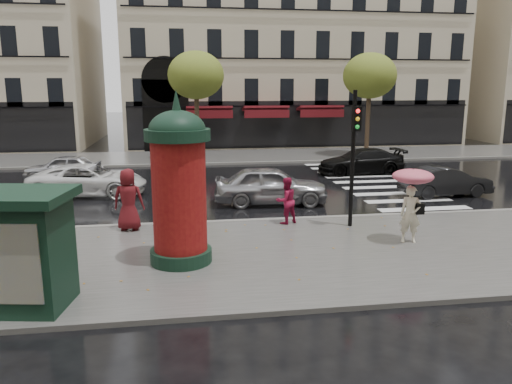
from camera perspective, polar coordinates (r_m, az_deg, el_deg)
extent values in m
plane|color=black|center=(14.19, 4.28, -6.66)|extent=(160.00, 160.00, 0.00)
cube|color=#474744|center=(13.71, 4.75, -7.08)|extent=(90.00, 7.00, 0.12)
cube|color=#474744|center=(32.55, -3.18, 4.07)|extent=(90.00, 6.00, 0.12)
cube|color=slate|center=(16.98, 2.03, -3.25)|extent=(90.00, 0.25, 0.14)
cube|color=slate|center=(29.59, -2.62, 3.30)|extent=(90.00, 0.25, 0.14)
cube|color=silver|center=(24.85, 12.89, 1.19)|extent=(3.60, 11.75, 0.01)
cube|color=#B7A88C|center=(44.38, 3.39, 19.04)|extent=(26.00, 14.00, 20.00)
cylinder|color=#38281C|center=(31.18, -6.76, 8.35)|extent=(0.28, 0.28, 5.20)
ellipsoid|color=#496720|center=(31.12, -6.88, 13.13)|extent=(3.40, 3.40, 2.89)
cylinder|color=#38281C|center=(33.41, 12.66, 8.38)|extent=(0.28, 0.28, 5.20)
ellipsoid|color=#496720|center=(33.36, 12.87, 12.84)|extent=(3.40, 3.40, 2.89)
imported|color=beige|center=(14.93, 17.24, -2.45)|extent=(0.68, 0.54, 1.65)
cylinder|color=black|center=(14.81, 17.37, -0.38)|extent=(0.02, 0.02, 1.05)
ellipsoid|color=#E12A78|center=(14.71, 17.50, 1.71)|extent=(1.15, 1.15, 0.40)
cone|color=black|center=(14.67, 17.56, 2.60)|extent=(0.04, 0.04, 0.09)
cube|color=black|center=(14.94, 18.23, -1.85)|extent=(0.24, 0.11, 0.31)
imported|color=maroon|center=(16.27, 3.45, -0.98)|extent=(0.91, 0.83, 1.53)
imported|color=#571116|center=(15.96, -14.37, -0.84)|extent=(1.02, 0.74, 1.94)
cylinder|color=black|center=(13.03, -8.54, -7.15)|extent=(1.57, 1.57, 0.34)
cylinder|color=maroon|center=(12.61, -8.76, -0.38)|extent=(1.35, 1.35, 2.80)
cylinder|color=black|center=(12.38, -8.98, 6.48)|extent=(1.62, 1.62, 0.28)
ellipsoid|color=black|center=(12.37, -9.00, 7.00)|extent=(1.39, 1.39, 0.97)
cone|color=black|center=(12.33, -9.11, 10.37)|extent=(0.22, 0.22, 0.50)
cylinder|color=black|center=(15.98, 10.98, 3.65)|extent=(0.13, 0.13, 4.30)
cube|color=black|center=(15.63, 11.43, 8.21)|extent=(0.28, 0.20, 0.75)
cube|color=black|center=(11.10, -25.13, -6.53)|extent=(1.88, 1.63, 2.20)
cube|color=black|center=(10.80, -25.70, -0.44)|extent=(2.25, 1.99, 0.19)
imported|color=#A4A4A8|center=(19.47, 1.72, 0.79)|extent=(4.55, 2.17, 1.50)
imported|color=black|center=(22.41, 20.86, 1.15)|extent=(3.86, 1.55, 1.25)
imported|color=white|center=(22.17, -18.59, 1.31)|extent=(5.00, 2.71, 1.33)
imported|color=black|center=(26.91, 11.88, 3.46)|extent=(4.62, 2.02, 1.32)
imported|color=#B0B1B5|center=(26.30, -21.22, 2.62)|extent=(3.73, 1.66, 1.25)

